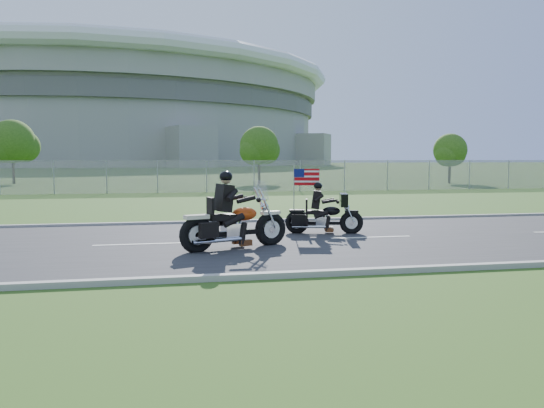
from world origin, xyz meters
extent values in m
plane|color=#224716|center=(0.00, 0.00, 0.00)|extent=(420.00, 420.00, 0.00)
cube|color=#28282B|center=(0.00, 0.00, 0.02)|extent=(120.00, 8.00, 0.04)
cube|color=#9E9B93|center=(0.00, 4.05, 0.05)|extent=(120.00, 0.18, 0.12)
cube|color=#9E9B93|center=(0.00, -4.05, 0.05)|extent=(120.00, 0.18, 0.12)
cube|color=gray|center=(-5.00, 20.00, 1.00)|extent=(60.00, 0.03, 2.00)
cylinder|color=#A3A099|center=(-20.00, 170.00, 10.00)|extent=(130.00, 130.00, 20.00)
cylinder|color=#605E5B|center=(-20.00, 170.00, 17.00)|extent=(132.00, 132.00, 4.00)
cylinder|color=#A3A099|center=(-20.00, 170.00, 23.00)|extent=(134.00, 134.00, 6.00)
torus|color=white|center=(-20.00, 170.00, 27.00)|extent=(140.40, 140.40, 4.40)
cylinder|color=#382316|center=(6.00, 30.00, 1.26)|extent=(0.22, 0.22, 2.52)
sphere|color=#2C4E14|center=(6.00, 30.00, 3.15)|extent=(3.20, 3.20, 3.20)
sphere|color=#2C4E14|center=(6.64, 30.48, 2.79)|extent=(2.40, 2.40, 2.40)
sphere|color=#2C4E14|center=(5.44, 29.60, 2.70)|extent=(2.24, 2.24, 2.24)
cylinder|color=#382316|center=(-14.00, 34.00, 1.40)|extent=(0.22, 0.22, 2.80)
sphere|color=#2C4E14|center=(-14.00, 34.00, 3.50)|extent=(3.60, 3.60, 3.60)
sphere|color=#2C4E14|center=(-13.28, 34.54, 3.10)|extent=(2.70, 2.70, 2.70)
sphere|color=#2C4E14|center=(-14.63, 33.55, 3.00)|extent=(2.52, 2.52, 2.52)
cylinder|color=#382316|center=(22.00, 28.00, 1.12)|extent=(0.22, 0.22, 2.24)
sphere|color=#2C4E14|center=(22.00, 28.00, 2.80)|extent=(2.80, 2.80, 2.80)
sphere|color=#2C4E14|center=(22.56, 28.42, 2.48)|extent=(2.10, 2.10, 2.10)
sphere|color=#2C4E14|center=(21.51, 27.65, 2.40)|extent=(1.96, 1.96, 1.96)
torus|color=black|center=(1.15, -0.66, 0.43)|extent=(0.86, 0.49, 0.84)
torus|color=black|center=(-0.66, -1.34, 0.43)|extent=(0.86, 0.49, 0.84)
ellipsoid|color=#C33D0E|center=(0.48, -0.91, 0.84)|extent=(0.72, 0.56, 0.32)
cube|color=black|center=(-0.07, -1.12, 0.79)|extent=(0.70, 0.54, 0.14)
cube|color=black|center=(-0.02, -1.10, 1.23)|extent=(0.41, 0.52, 0.63)
sphere|color=black|center=(0.03, -1.08, 1.72)|extent=(0.39, 0.39, 0.31)
cube|color=silver|center=(0.91, -0.75, 1.38)|extent=(0.22, 0.51, 0.45)
torus|color=black|center=(3.74, 0.82, 0.34)|extent=(0.68, 0.32, 0.66)
torus|color=black|center=(2.26, 1.18, 0.34)|extent=(0.68, 0.32, 0.66)
ellipsoid|color=black|center=(3.19, 0.95, 0.67)|extent=(0.56, 0.40, 0.25)
cube|color=black|center=(2.74, 1.07, 0.63)|extent=(0.54, 0.38, 0.11)
cube|color=black|center=(2.78, 1.05, 0.98)|extent=(0.30, 0.40, 0.49)
sphere|color=black|center=(2.83, 1.04, 1.37)|extent=(0.29, 0.29, 0.24)
cube|color=black|center=(3.52, 0.87, 0.98)|extent=(0.37, 0.74, 0.36)
cube|color=#B70C11|center=(2.56, 1.29, 1.61)|extent=(0.70, 0.19, 0.47)
camera|label=1|loc=(-1.22, -13.22, 2.16)|focal=35.00mm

